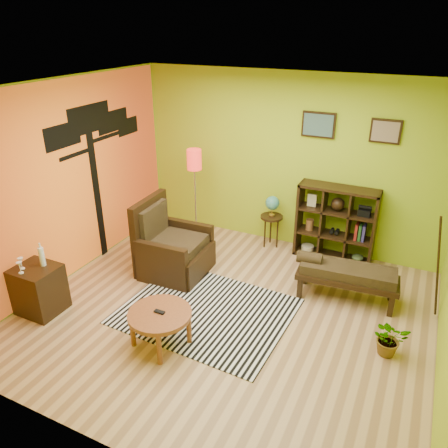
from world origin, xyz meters
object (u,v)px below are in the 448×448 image
at_px(globe_table, 272,209).
at_px(floor_lamp, 194,168).
at_px(cube_shelf, 336,224).
at_px(coffee_table, 160,317).
at_px(bench, 345,273).
at_px(armchair, 171,251).
at_px(potted_plant, 389,342).
at_px(side_cabinet, 39,289).

bearing_deg(globe_table, floor_lamp, -162.80).
distance_m(floor_lamp, cube_shelf, 2.40).
xyz_separation_m(coffee_table, bench, (1.71, 1.86, 0.01)).
distance_m(armchair, cube_shelf, 2.57).
distance_m(floor_lamp, potted_plant, 3.83).
relative_size(side_cabinet, bench, 0.69).
height_order(armchair, floor_lamp, floor_lamp).
xyz_separation_m(armchair, potted_plant, (3.18, -0.49, -0.17)).
xyz_separation_m(floor_lamp, globe_table, (1.21, 0.38, -0.63)).
xyz_separation_m(side_cabinet, globe_table, (2.07, 2.99, 0.35)).
height_order(cube_shelf, bench, cube_shelf).
bearing_deg(floor_lamp, cube_shelf, 10.41).
bearing_deg(bench, globe_table, 144.30).
bearing_deg(side_cabinet, floor_lamp, 71.84).
bearing_deg(potted_plant, floor_lamp, 155.45).
bearing_deg(armchair, coffee_table, -62.40).
bearing_deg(potted_plant, globe_table, 138.14).
relative_size(coffee_table, potted_plant, 1.71).
bearing_deg(bench, cube_shelf, 109.34).
bearing_deg(globe_table, armchair, -127.23).
bearing_deg(armchair, bench, 8.95).
distance_m(armchair, side_cabinet, 1.88).
relative_size(armchair, cube_shelf, 0.94).
bearing_deg(armchair, cube_shelf, 34.39).
bearing_deg(floor_lamp, side_cabinet, -108.16).
distance_m(cube_shelf, potted_plant, 2.25).
height_order(side_cabinet, floor_lamp, floor_lamp).
bearing_deg(cube_shelf, bench, -70.66).
height_order(coffee_table, armchair, armchair).
distance_m(cube_shelf, bench, 1.14).
relative_size(globe_table, cube_shelf, 0.74).
xyz_separation_m(armchair, cube_shelf, (2.11, 1.44, 0.26)).
bearing_deg(armchair, floor_lamp, 98.01).
bearing_deg(potted_plant, bench, 128.59).
height_order(armchair, globe_table, armchair).
relative_size(armchair, side_cabinet, 1.18).
bearing_deg(armchair, potted_plant, -8.75).
bearing_deg(floor_lamp, bench, -13.69).
bearing_deg(side_cabinet, armchair, 57.69).
relative_size(floor_lamp, bench, 1.17).
height_order(bench, potted_plant, bench).
height_order(cube_shelf, potted_plant, cube_shelf).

